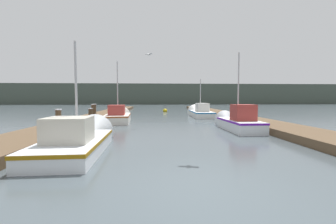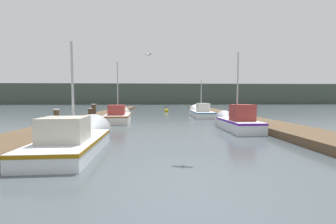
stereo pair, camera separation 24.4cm
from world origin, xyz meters
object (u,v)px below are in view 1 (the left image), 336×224
at_px(fishing_boat_0, 81,139).
at_px(mooring_piling_1, 94,115).
at_px(mooring_piling_2, 59,125).
at_px(seagull_1, 149,55).
at_px(fishing_boat_2, 118,116).
at_px(mooring_piling_0, 91,118).
at_px(channel_buoy, 165,111).
at_px(fishing_boat_3, 199,112).
at_px(fishing_boat_1, 237,122).

relative_size(fishing_boat_0, mooring_piling_1, 3.64).
xyz_separation_m(mooring_piling_2, seagull_1, (3.65, 5.33, 3.99)).
distance_m(fishing_boat_2, mooring_piling_0, 3.77).
bearing_deg(mooring_piling_0, channel_buoy, 71.66).
distance_m(fishing_boat_3, seagull_1, 10.07).
height_order(fishing_boat_3, mooring_piling_0, fishing_boat_3).
bearing_deg(channel_buoy, mooring_piling_1, -110.87).
height_order(fishing_boat_1, mooring_piling_2, fishing_boat_1).
relative_size(fishing_boat_1, mooring_piling_1, 3.33).
relative_size(fishing_boat_0, seagull_1, 10.34).
distance_m(fishing_boat_0, fishing_boat_3, 16.12).
bearing_deg(fishing_boat_1, seagull_1, 155.80).
bearing_deg(fishing_boat_1, mooring_piling_0, 172.06).
xyz_separation_m(fishing_boat_2, channel_buoy, (4.14, 12.14, -0.26)).
relative_size(fishing_boat_1, mooring_piling_2, 3.49).
distance_m(fishing_boat_3, mooring_piling_1, 11.32).
height_order(fishing_boat_2, mooring_piling_0, fishing_boat_2).
distance_m(fishing_boat_0, fishing_boat_2, 9.22).
bearing_deg(fishing_boat_3, seagull_1, -121.52).
bearing_deg(mooring_piling_2, mooring_piling_1, 90.67).
xyz_separation_m(fishing_boat_0, channel_buoy, (3.99, 21.36, -0.20)).
relative_size(fishing_boat_3, mooring_piling_2, 4.69).
bearing_deg(mooring_piling_2, mooring_piling_0, 88.03).
height_order(fishing_boat_3, channel_buoy, fishing_boat_3).
xyz_separation_m(fishing_boat_3, seagull_1, (-4.91, -7.67, 4.30)).
height_order(mooring_piling_2, seagull_1, seagull_1).
relative_size(fishing_boat_0, mooring_piling_0, 4.28).
relative_size(fishing_boat_1, fishing_boat_2, 0.94).
xyz_separation_m(mooring_piling_0, seagull_1, (3.51, 1.15, 4.07)).
bearing_deg(fishing_boat_0, fishing_boat_3, 61.10).
xyz_separation_m(mooring_piling_1, seagull_1, (3.72, -0.35, 3.96)).
height_order(fishing_boat_3, seagull_1, seagull_1).
bearing_deg(fishing_boat_1, channel_buoy, 100.74).
bearing_deg(seagull_1, channel_buoy, -58.95).
bearing_deg(mooring_piling_1, channel_buoy, 69.13).
bearing_deg(mooring_piling_1, fishing_boat_2, 58.58).
relative_size(fishing_boat_0, mooring_piling_2, 3.81).
bearing_deg(fishing_boat_2, mooring_piling_1, -125.23).
bearing_deg(fishing_boat_3, fishing_boat_1, -87.42).
bearing_deg(seagull_1, mooring_piling_2, 93.37).
bearing_deg(mooring_piling_0, mooring_piling_2, -91.97).
distance_m(fishing_boat_1, mooring_piling_2, 9.35).
relative_size(mooring_piling_0, channel_buoy, 1.15).
relative_size(fishing_boat_3, mooring_piling_1, 4.47).
distance_m(mooring_piling_0, channel_buoy, 16.59).
distance_m(fishing_boat_1, mooring_piling_1, 9.25).
xyz_separation_m(channel_buoy, seagull_1, (-1.72, -14.59, 4.52)).
bearing_deg(mooring_piling_0, fishing_boat_2, 73.35).
relative_size(fishing_boat_2, fishing_boat_3, 0.79).
bearing_deg(channel_buoy, fishing_boat_1, -78.42).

